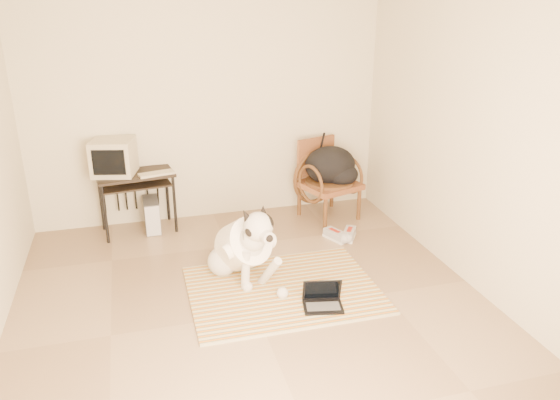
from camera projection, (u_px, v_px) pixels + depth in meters
name	position (u px, v px, depth m)	size (l,w,h in m)	color
floor	(256.00, 313.00, 4.57)	(4.50, 4.50, 0.00)	#8C7256
wall_back	(208.00, 103.00, 6.10)	(4.50, 4.50, 0.00)	beige
wall_front	(389.00, 324.00, 2.06)	(4.50, 4.50, 0.00)	beige
wall_right	(485.00, 140.00, 4.58)	(4.50, 4.50, 0.00)	beige
rug	(283.00, 290.00, 4.90)	(1.68, 1.29, 0.02)	#C66F1F
dog	(243.00, 247.00, 5.00)	(0.62, 1.05, 0.82)	silver
laptop	(323.00, 300.00, 4.62)	(0.37, 0.30, 0.23)	black
computer_desk	(136.00, 182.00, 5.92)	(0.86, 0.55, 0.67)	black
crt_monitor	(114.00, 157.00, 5.81)	(0.51, 0.49, 0.38)	#B4A88D
desk_keyboard	(156.00, 174.00, 5.85)	(0.37, 0.14, 0.02)	#B4A88D
pc_tower	(152.00, 215.00, 6.09)	(0.17, 0.39, 0.36)	#49494B
rattan_chair	(327.00, 179.00, 6.37)	(0.75, 0.74, 0.91)	brown
backpack	(332.00, 167.00, 6.29)	(0.59, 0.52, 0.44)	black
sneaker_left	(336.00, 236.00, 5.90)	(0.22, 0.31, 0.10)	silver
sneaker_right	(349.00, 234.00, 5.93)	(0.25, 0.30, 0.10)	silver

